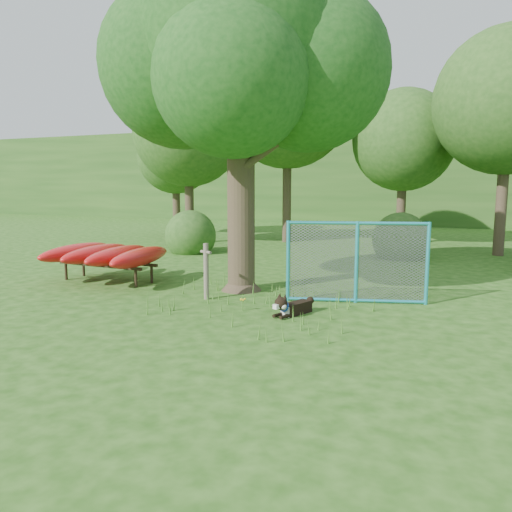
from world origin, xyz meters
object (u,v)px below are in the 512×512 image
at_px(oak_tree, 239,57).
at_px(fence_section, 357,262).
at_px(kayak_rack, 107,254).
at_px(husky_dog, 291,307).

bearing_deg(oak_tree, fence_section, -4.98).
relative_size(oak_tree, fence_section, 2.77).
relative_size(kayak_rack, husky_dog, 2.91).
bearing_deg(husky_dog, fence_section, 80.27).
relative_size(oak_tree, husky_dog, 7.89).
xyz_separation_m(oak_tree, kayak_rack, (-3.45, -0.39, -4.44)).
distance_m(kayak_rack, fence_section, 6.15).
xyz_separation_m(kayak_rack, husky_dog, (5.27, -1.32, -0.52)).
distance_m(kayak_rack, husky_dog, 5.45).
distance_m(oak_tree, fence_section, 5.07).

